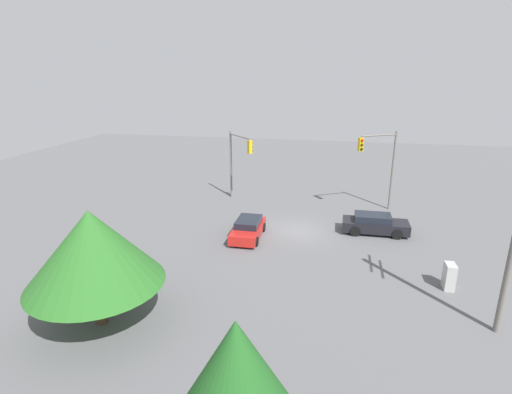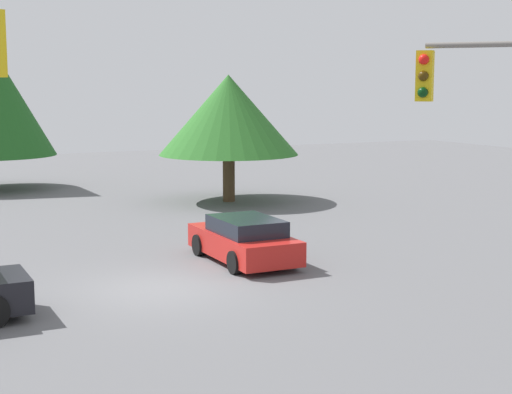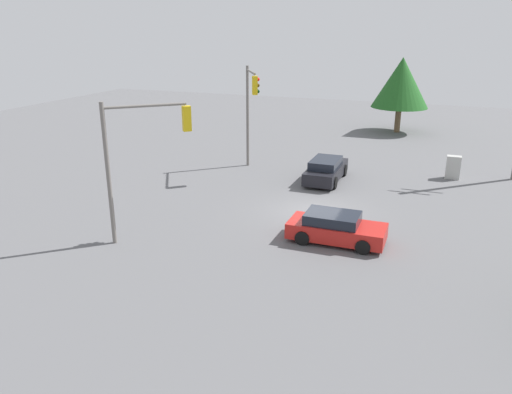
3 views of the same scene
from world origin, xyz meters
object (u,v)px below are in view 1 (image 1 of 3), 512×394
at_px(traffic_signal_cross, 239,155).
at_px(sedan_red, 248,229).
at_px(traffic_signal_main, 380,158).
at_px(electrical_cabinet, 449,276).
at_px(sedan_dark, 375,224).

bearing_deg(traffic_signal_cross, sedan_red, -24.11).
height_order(traffic_signal_main, electrical_cabinet, traffic_signal_main).
xyz_separation_m(traffic_signal_main, electrical_cabinet, (12.08, 2.72, -3.67)).
bearing_deg(sedan_dark, traffic_signal_main, 174.30).
height_order(sedan_dark, traffic_signal_cross, traffic_signal_cross).
xyz_separation_m(sedan_red, sedan_dark, (-2.48, 8.57, 0.06)).
relative_size(traffic_signal_main, electrical_cabinet, 4.59).
bearing_deg(electrical_cabinet, sedan_dark, -155.51).
relative_size(traffic_signal_cross, electrical_cabinet, 4.26).
bearing_deg(sedan_dark, electrical_cabinet, 24.49).
distance_m(sedan_dark, traffic_signal_cross, 12.76).
xyz_separation_m(sedan_dark, electrical_cabinet, (7.06, 3.22, 0.03)).
bearing_deg(sedan_dark, traffic_signal_cross, -115.30).
xyz_separation_m(traffic_signal_cross, electrical_cabinet, (12.32, 14.33, -3.40)).
height_order(traffic_signal_cross, electrical_cabinet, traffic_signal_cross).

